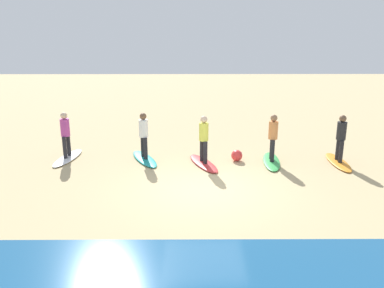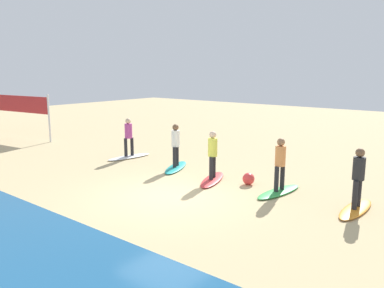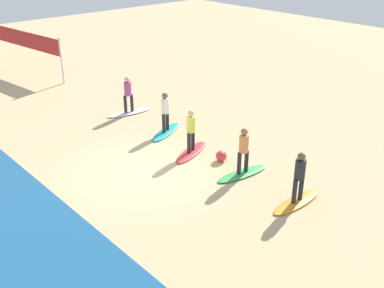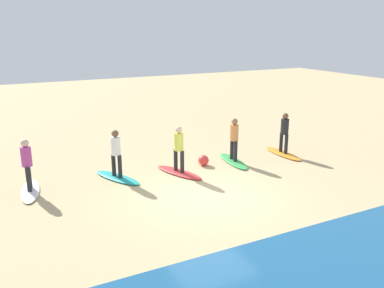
{
  "view_description": "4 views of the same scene",
  "coord_description": "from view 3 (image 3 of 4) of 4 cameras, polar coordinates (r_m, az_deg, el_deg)",
  "views": [
    {
      "loc": [
        0.43,
        10.92,
        4.6
      ],
      "look_at": [
        0.36,
        -1.14,
        1.06
      ],
      "focal_mm": 37.34,
      "sensor_mm": 36.0,
      "label": 1
    },
    {
      "loc": [
        -7.73,
        8.39,
        3.78
      ],
      "look_at": [
        0.98,
        -2.37,
        1.14
      ],
      "focal_mm": 36.88,
      "sensor_mm": 36.0,
      "label": 2
    },
    {
      "loc": [
        -11.6,
        8.11,
        7.67
      ],
      "look_at": [
        -1.15,
        -1.28,
        1.06
      ],
      "focal_mm": 43.22,
      "sensor_mm": 36.0,
      "label": 3
    },
    {
      "loc": [
        5.71,
        10.12,
        5.04
      ],
      "look_at": [
        -0.49,
        -2.07,
        1.08
      ],
      "focal_mm": 38.08,
      "sensor_mm": 36.0,
      "label": 4
    }
  ],
  "objects": [
    {
      "name": "ground_plane",
      "position": [
        16.1,
        -6.14,
        -3.41
      ],
      "size": [
        60.0,
        60.0,
        0.0
      ],
      "primitive_type": "plane",
      "color": "tan"
    },
    {
      "name": "surfboard_orange",
      "position": [
        14.6,
        12.76,
        -6.99
      ],
      "size": [
        0.57,
        2.1,
        0.09
      ],
      "primitive_type": "ellipsoid",
      "rotation": [
        0.0,
        0.0,
        1.57
      ],
      "color": "orange",
      "rests_on": "ground"
    },
    {
      "name": "surfer_orange",
      "position": [
        14.11,
        13.14,
        -3.57
      ],
      "size": [
        0.32,
        0.46,
        1.64
      ],
      "color": "#232328",
      "rests_on": "surfboard_orange"
    },
    {
      "name": "surfboard_green",
      "position": [
        15.89,
        6.22,
        -3.65
      ],
      "size": [
        0.8,
        2.15,
        0.09
      ],
      "primitive_type": "ellipsoid",
      "rotation": [
        0.0,
        0.0,
        1.45
      ],
      "color": "green",
      "rests_on": "ground"
    },
    {
      "name": "surfer_green",
      "position": [
        15.44,
        6.38,
        -0.42
      ],
      "size": [
        0.32,
        0.46,
        1.64
      ],
      "color": "#232328",
      "rests_on": "surfboard_green"
    },
    {
      "name": "surfboard_red",
      "position": [
        17.27,
        -0.13,
        -1.01
      ],
      "size": [
        1.26,
        2.16,
        0.09
      ],
      "primitive_type": "ellipsoid",
      "rotation": [
        0.0,
        0.0,
        1.93
      ],
      "color": "red",
      "rests_on": "ground"
    },
    {
      "name": "surfer_red",
      "position": [
        16.85,
        -0.13,
        2.02
      ],
      "size": [
        0.32,
        0.44,
        1.64
      ],
      "color": "#232328",
      "rests_on": "surfboard_red"
    },
    {
      "name": "surfboard_teal",
      "position": [
        19.02,
        -3.25,
        1.52
      ],
      "size": [
        1.37,
        2.15,
        0.09
      ],
      "primitive_type": "ellipsoid",
      "rotation": [
        0.0,
        0.0,
        1.99
      ],
      "color": "teal",
      "rests_on": "ground"
    },
    {
      "name": "surfer_teal",
      "position": [
        18.65,
        -3.32,
        4.31
      ],
      "size": [
        0.32,
        0.43,
        1.64
      ],
      "color": "#232328",
      "rests_on": "surfboard_teal"
    },
    {
      "name": "surfboard_white",
      "position": [
        21.19,
        -7.76,
        3.86
      ],
      "size": [
        0.87,
        2.16,
        0.09
      ],
      "primitive_type": "ellipsoid",
      "rotation": [
        0.0,
        0.0,
        1.42
      ],
      "color": "white",
      "rests_on": "ground"
    },
    {
      "name": "surfer_white",
      "position": [
        20.85,
        -7.91,
        6.4
      ],
      "size": [
        0.32,
        0.46,
        1.64
      ],
      "color": "#232328",
      "rests_on": "surfboard_white"
    },
    {
      "name": "volleyball_net",
      "position": [
        29.48,
        -21.05,
        12.06
      ],
      "size": [
        9.02,
        1.28,
        2.5
      ],
      "color": "silver",
      "rests_on": "ground"
    },
    {
      "name": "beach_ball",
      "position": [
        16.66,
        3.62,
        -1.49
      ],
      "size": [
        0.4,
        0.4,
        0.4
      ],
      "primitive_type": "sphere",
      "color": "#E53838",
      "rests_on": "ground"
    }
  ]
}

